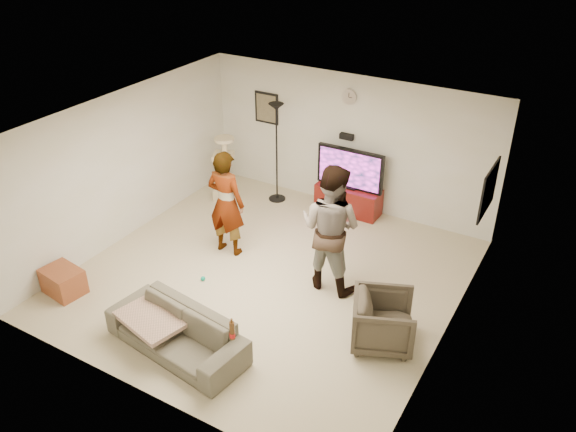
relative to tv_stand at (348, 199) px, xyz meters
The scene contains 24 objects.
floor 2.53m from the tv_stand, 94.22° to the right, with size 5.50×5.50×0.02m, color #B8A98B.
ceiling 3.38m from the tv_stand, 94.22° to the right, with size 5.50×5.50×0.02m, color white.
wall_back 1.05m from the tv_stand, 127.01° to the left, with size 5.50×0.04×2.50m, color beige.
wall_front 5.35m from the tv_stand, 92.01° to the right, with size 5.50×0.04×2.50m, color beige.
wall_left 3.99m from the tv_stand, 139.52° to the right, with size 0.04×5.50×2.50m, color beige.
wall_right 3.72m from the tv_stand, 44.32° to the right, with size 0.04×5.50×2.50m, color beige.
wall_clock 1.87m from the tv_stand, 130.66° to the left, with size 0.26×0.26×0.04m, color silver.
wall_speaker 1.16m from the tv_stand, 134.95° to the left, with size 0.25×0.10×0.10m, color black.
picture_back 2.33m from the tv_stand, behind, with size 0.42×0.03×0.52m, color brown.
picture_right 2.98m from the tv_stand, 19.57° to the right, with size 0.03×0.78×0.62m, color #EDA35A.
tv_stand is the anchor object (origin of this frame).
console_box 0.45m from the tv_stand, 81.08° to the right, with size 0.40×0.30×0.07m, color silver.
tv 0.62m from the tv_stand, ahead, with size 1.25×0.08×0.74m, color black.
tv_screen 0.62m from the tv_stand, 90.00° to the right, with size 1.15×0.01×0.66m, color #F333D8.
floor_lamp 1.57m from the tv_stand, 169.83° to the right, with size 0.32×0.32×1.91m, color black.
cat_tree 2.42m from the tv_stand, 163.34° to the right, with size 0.41×0.41×1.28m, color #C0B28A.
person_left 2.56m from the tv_stand, 117.33° to the right, with size 0.65×0.43×1.78m, color silver.
person_right 2.42m from the tv_stand, 72.26° to the right, with size 0.95×0.74×1.96m, color #3C418E.
sofa 4.48m from the tv_stand, 94.43° to the right, with size 1.94×0.76×0.57m, color #4D493C.
throw_blanket 4.52m from the tv_stand, 98.90° to the right, with size 0.90×0.70×0.06m, color tan.
beer_bottle 4.52m from the tv_stand, 83.00° to the right, with size 0.06×0.06×0.25m, color #482910.
armchair 3.57m from the tv_stand, 57.81° to the right, with size 0.77×0.79×0.72m, color #383227.
side_table 5.07m from the tv_stand, 120.68° to the right, with size 0.59×0.44×0.39m, color brown.
toy_ball 3.26m from the tv_stand, 107.75° to the right, with size 0.07×0.07×0.07m, color #068C6E.
Camera 1 is at (3.97, -6.22, 5.28)m, focal length 36.37 mm.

